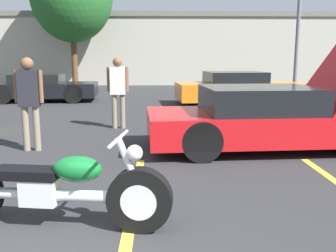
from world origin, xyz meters
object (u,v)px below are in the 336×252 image
object	(u,v)px
light_pole	(301,15)
parked_car_right_row	(238,89)
spectator_near_motorcycle	(118,87)
parked_car_mid_right_row	(42,88)
spectator_midground	(29,96)
motorcycle	(52,190)
show_car_hood_open	(268,118)

from	to	relation	value
light_pole	parked_car_right_row	world-z (taller)	light_pole
parked_car_right_row	spectator_near_motorcycle	xyz separation A→B (m)	(-3.89, -4.63, 0.44)
light_pole	parked_car_mid_right_row	bearing A→B (deg)	-164.31
parked_car_mid_right_row	spectator_midground	xyz separation A→B (m)	(2.22, -7.91, 0.48)
light_pole	motorcycle	size ratio (longest dim) A/B	2.70
motorcycle	show_car_hood_open	xyz separation A→B (m)	(3.12, 3.26, 0.18)
parked_car_right_row	parked_car_mid_right_row	xyz separation A→B (m)	(-7.48, 1.09, -0.04)
parked_car_right_row	motorcycle	bearing A→B (deg)	-116.64
show_car_hood_open	spectator_midground	world-z (taller)	show_car_hood_open
parked_car_mid_right_row	spectator_near_motorcycle	xyz separation A→B (m)	(3.59, -5.72, 0.48)
spectator_near_motorcycle	spectator_midground	distance (m)	2.59
parked_car_right_row	spectator_near_motorcycle	bearing A→B (deg)	-135.00
motorcycle	parked_car_mid_right_row	bearing A→B (deg)	115.07
light_pole	spectator_near_motorcycle	distance (m)	11.96
spectator_midground	show_car_hood_open	bearing A→B (deg)	0.77
show_car_hood_open	spectator_near_motorcycle	world-z (taller)	show_car_hood_open
light_pole	show_car_hood_open	xyz separation A→B (m)	(-4.56, -10.99, -3.06)
show_car_hood_open	motorcycle	bearing A→B (deg)	-137.33
motorcycle	parked_car_mid_right_row	distance (m)	11.65
show_car_hood_open	spectator_near_motorcycle	xyz separation A→B (m)	(-3.03, 2.13, 0.44)
motorcycle	parked_car_right_row	world-z (taller)	parked_car_right_row
motorcycle	show_car_hood_open	bearing A→B (deg)	53.82
motorcycle	parked_car_right_row	bearing A→B (deg)	75.94
motorcycle	show_car_hood_open	distance (m)	4.52
motorcycle	spectator_near_motorcycle	size ratio (longest dim) A/B	1.42
parked_car_right_row	spectator_midground	size ratio (longest dim) A/B	2.75
spectator_midground	motorcycle	bearing A→B (deg)	-68.25
spectator_near_motorcycle	parked_car_right_row	bearing A→B (deg)	49.98
light_pole	parked_car_mid_right_row	distance (m)	12.02
light_pole	show_car_hood_open	world-z (taller)	light_pole
show_car_hood_open	spectator_near_motorcycle	size ratio (longest dim) A/B	2.69
parked_car_right_row	spectator_near_motorcycle	world-z (taller)	spectator_near_motorcycle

